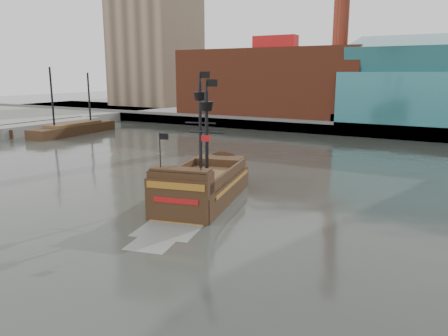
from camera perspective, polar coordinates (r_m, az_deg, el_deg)
The scene contains 7 objects.
ground at distance 30.64m, azimuth -10.37°, elevation -10.48°, with size 400.00×400.00×0.00m, color #292C27.
promenade_far at distance 115.38m, azimuth 20.67°, elevation 6.13°, with size 220.00×60.00×2.00m, color slate.
seawall at distance 86.53m, azimuth 17.39°, elevation 4.76°, with size 220.00×1.00×2.60m, color #4C4C49.
pier at distance 92.82m, azimuth -26.10°, elevation 4.36°, with size 6.00×40.00×2.00m, color slate.
skyline at distance 107.54m, azimuth 23.83°, elevation 18.10°, with size 149.00×45.00×62.00m.
pirate_ship at distance 40.93m, azimuth -2.77°, elevation -2.74°, with size 8.90×17.79×12.79m.
docked_vessel at distance 91.45m, azimuth -19.02°, elevation 4.75°, with size 6.42×20.20×13.50m.
Camera 1 is at (18.56, -21.37, 11.74)m, focal length 35.00 mm.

